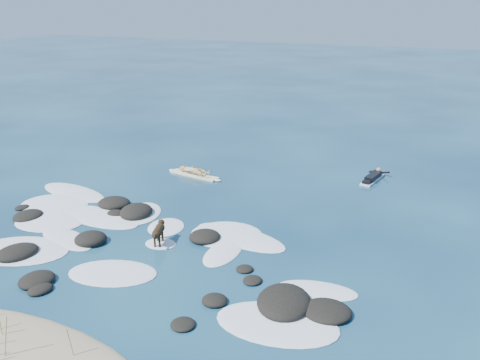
% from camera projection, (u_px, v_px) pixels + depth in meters
% --- Properties ---
extents(ground, '(160.00, 160.00, 0.00)m').
position_uv_depth(ground, '(173.00, 234.00, 19.10)').
color(ground, '#0A2642').
rests_on(ground, ground).
extents(reef_rocks, '(14.14, 7.61, 0.53)m').
position_uv_depth(reef_rocks, '(138.00, 250.00, 17.62)').
color(reef_rocks, black).
rests_on(reef_rocks, ground).
extents(breaking_foam, '(15.26, 7.77, 0.12)m').
position_uv_depth(breaking_foam, '(126.00, 234.00, 19.06)').
color(breaking_foam, white).
rests_on(breaking_foam, ground).
extents(standing_surfer_rig, '(3.08, 0.92, 1.75)m').
position_uv_depth(standing_surfer_rig, '(194.00, 162.00, 25.02)').
color(standing_surfer_rig, '#F8F5C6').
rests_on(standing_surfer_rig, ground).
extents(paddling_surfer_rig, '(1.04, 2.35, 0.41)m').
position_uv_depth(paddling_surfer_rig, '(373.00, 177.00, 24.65)').
color(paddling_surfer_rig, white).
rests_on(paddling_surfer_rig, ground).
extents(dog, '(0.57, 1.20, 0.79)m').
position_uv_depth(dog, '(159.00, 230.00, 18.10)').
color(dog, black).
rests_on(dog, ground).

